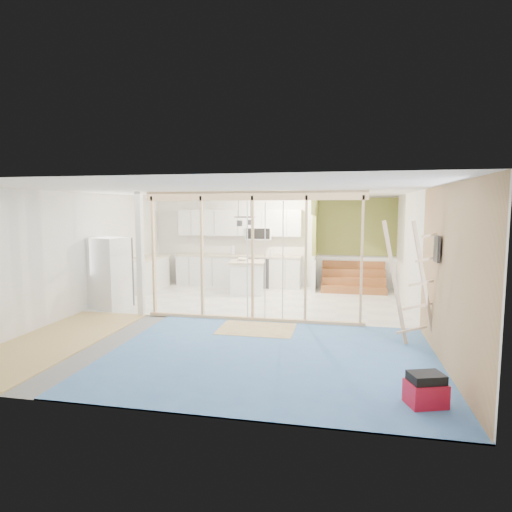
% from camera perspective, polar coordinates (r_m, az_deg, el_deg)
% --- Properties ---
extents(room, '(7.01, 8.01, 2.61)m').
position_cam_1_polar(room, '(8.51, -2.43, -0.09)').
color(room, slate).
rests_on(room, ground).
extents(floor_overlays, '(7.00, 8.00, 0.03)m').
position_cam_1_polar(floor_overlays, '(8.79, -1.83, -8.44)').
color(floor_overlays, silver).
rests_on(floor_overlays, room).
extents(stud_frame, '(4.66, 0.14, 2.60)m').
position_cam_1_polar(stud_frame, '(8.54, -4.02, 1.88)').
color(stud_frame, beige).
rests_on(stud_frame, room).
extents(base_cabinets, '(4.45, 2.24, 0.93)m').
position_cam_1_polar(base_cabinets, '(12.26, -5.95, -2.07)').
color(base_cabinets, silver).
rests_on(base_cabinets, room).
extents(upper_cabinets, '(3.60, 0.41, 0.85)m').
position_cam_1_polar(upper_cabinets, '(12.37, -1.99, 4.33)').
color(upper_cabinets, silver).
rests_on(upper_cabinets, room).
extents(green_partition, '(2.25, 1.51, 2.60)m').
position_cam_1_polar(green_partition, '(11.94, 11.44, -0.08)').
color(green_partition, olive).
rests_on(green_partition, room).
extents(pot_rack, '(0.52, 0.52, 0.72)m').
position_cam_1_polar(pot_rack, '(10.37, -1.59, 4.92)').
color(pot_rack, black).
rests_on(pot_rack, room).
extents(sheathing_panel, '(0.02, 4.00, 2.60)m').
position_cam_1_polar(sheathing_panel, '(6.45, 24.33, -2.70)').
color(sheathing_panel, tan).
rests_on(sheathing_panel, room).
extents(electrical_panel, '(0.04, 0.30, 0.40)m').
position_cam_1_polar(electrical_panel, '(6.98, 22.97, 0.90)').
color(electrical_panel, '#3B3B40').
rests_on(electrical_panel, room).
extents(ceiling_light, '(0.32, 0.32, 0.08)m').
position_cam_1_polar(ceiling_light, '(11.23, 8.30, 7.74)').
color(ceiling_light, '#FFEABF').
rests_on(ceiling_light, room).
extents(fridge, '(0.84, 0.81, 1.61)m').
position_cam_1_polar(fridge, '(10.15, -18.89, -2.20)').
color(fridge, silver).
rests_on(fridge, room).
extents(island, '(1.00, 1.00, 0.88)m').
position_cam_1_polar(island, '(11.29, -1.15, -2.91)').
color(island, white).
rests_on(island, room).
extents(bowl, '(0.28, 0.28, 0.07)m').
position_cam_1_polar(bowl, '(11.34, -1.74, -0.44)').
color(bowl, silver).
rests_on(bowl, island).
extents(soap_bottle_a, '(0.16, 0.16, 0.31)m').
position_cam_1_polar(soap_bottle_a, '(12.36, -3.12, 0.91)').
color(soap_bottle_a, silver).
rests_on(soap_bottle_a, base_cabinets).
extents(soap_bottle_b, '(0.12, 0.12, 0.20)m').
position_cam_1_polar(soap_bottle_b, '(12.09, 2.13, 0.53)').
color(soap_bottle_b, silver).
rests_on(soap_bottle_b, base_cabinets).
extents(toolbox, '(0.49, 0.43, 0.40)m').
position_cam_1_polar(toolbox, '(5.45, 21.70, -16.35)').
color(toolbox, '#B11025').
rests_on(toolbox, room).
extents(ladder, '(1.10, 0.15, 2.05)m').
position_cam_1_polar(ladder, '(7.36, 20.25, -3.46)').
color(ladder, tan).
rests_on(ladder, room).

